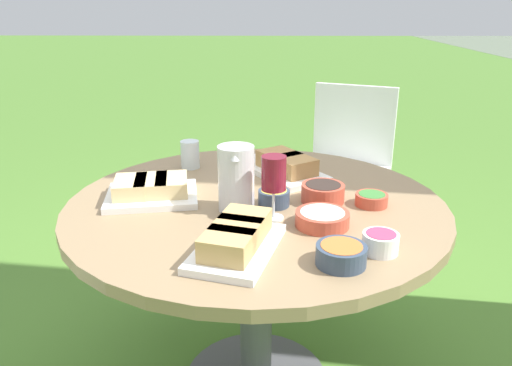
{
  "coord_description": "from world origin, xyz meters",
  "views": [
    {
      "loc": [
        1.46,
        0.03,
        1.3
      ],
      "look_at": [
        0.0,
        0.0,
        0.77
      ],
      "focal_mm": 35.0,
      "sensor_mm": 36.0,
      "label": 1
    }
  ],
  "objects_px": {
    "chair_near_left": "(347,157)",
    "water_pitcher": "(236,178)",
    "wine_glass": "(274,175)",
    "dining_table": "(256,234)",
    "handbag": "(135,230)"
  },
  "relations": [
    {
      "from": "water_pitcher",
      "to": "wine_glass",
      "type": "height_order",
      "value": "water_pitcher"
    },
    {
      "from": "dining_table",
      "to": "wine_glass",
      "type": "relative_size",
      "value": 6.29
    },
    {
      "from": "water_pitcher",
      "to": "wine_glass",
      "type": "distance_m",
      "value": 0.13
    },
    {
      "from": "dining_table",
      "to": "water_pitcher",
      "type": "xyz_separation_m",
      "value": [
        0.07,
        -0.06,
        0.21
      ]
    },
    {
      "from": "chair_near_left",
      "to": "water_pitcher",
      "type": "bearing_deg",
      "value": -24.18
    },
    {
      "from": "chair_near_left",
      "to": "handbag",
      "type": "bearing_deg",
      "value": -85.13
    },
    {
      "from": "handbag",
      "to": "dining_table",
      "type": "bearing_deg",
      "value": 34.31
    },
    {
      "from": "dining_table",
      "to": "chair_near_left",
      "type": "bearing_deg",
      "value": 156.98
    },
    {
      "from": "water_pitcher",
      "to": "handbag",
      "type": "relative_size",
      "value": 0.54
    },
    {
      "from": "water_pitcher",
      "to": "dining_table",
      "type": "bearing_deg",
      "value": 140.22
    },
    {
      "from": "wine_glass",
      "to": "chair_near_left",
      "type": "bearing_deg",
      "value": 161.47
    },
    {
      "from": "wine_glass",
      "to": "handbag",
      "type": "xyz_separation_m",
      "value": [
        -1.14,
        -0.73,
        -0.72
      ]
    },
    {
      "from": "handbag",
      "to": "wine_glass",
      "type": "bearing_deg",
      "value": 32.87
    },
    {
      "from": "chair_near_left",
      "to": "wine_glass",
      "type": "xyz_separation_m",
      "value": [
        1.23,
        -0.41,
        0.32
      ]
    },
    {
      "from": "chair_near_left",
      "to": "water_pitcher",
      "type": "distance_m",
      "value": 1.31
    }
  ]
}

